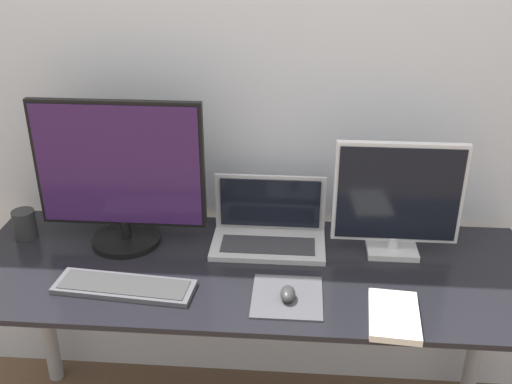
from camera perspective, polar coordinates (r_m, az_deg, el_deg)
name	(u,v)px	position (r m, az deg, el deg)	size (l,w,h in m)	color
wall_back	(259,82)	(2.07, 0.29, 10.39)	(7.00, 0.05, 2.50)	silver
desk	(250,302)	(1.99, -0.57, -10.43)	(1.81, 0.65, 0.76)	black
monitor_left	(120,176)	(1.98, -12.84, 1.54)	(0.55, 0.23, 0.50)	black
monitor_right	(398,199)	(1.94, 13.34, -0.63)	(0.41, 0.11, 0.39)	silver
laptop	(269,227)	(2.02, 1.25, -3.39)	(0.38, 0.21, 0.22)	#ADADB2
keyboard	(124,287)	(1.85, -12.44, -8.80)	(0.43, 0.16, 0.02)	#4C4C51
mousepad	(287,297)	(1.78, 2.99, -9.93)	(0.21, 0.22, 0.00)	#47474C
mouse	(288,294)	(1.76, 3.04, -9.66)	(0.04, 0.07, 0.04)	#333333
book	(394,316)	(1.74, 13.01, -11.42)	(0.15, 0.23, 0.02)	silver
mug	(25,224)	(2.20, -21.15, -2.88)	(0.08, 0.08, 0.10)	#262628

